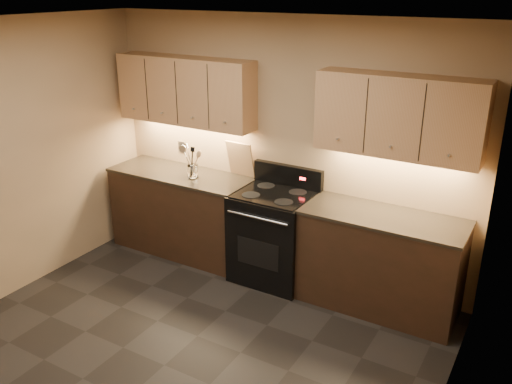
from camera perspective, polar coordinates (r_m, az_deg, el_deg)
floor at (r=4.62m, az=-9.62°, el=-17.54°), size 4.00×4.00×0.00m
ceiling at (r=3.63m, az=-12.21°, el=16.53°), size 4.00×4.00×0.00m
wall_back at (r=5.50m, az=2.91°, el=4.64°), size 4.00×0.04×2.60m
wall_right at (r=3.14m, az=18.68°, el=-10.04°), size 0.04×4.00×2.60m
counter_left at (r=6.12m, az=-7.73°, el=-2.10°), size 1.62×0.62×0.93m
counter_right at (r=5.15m, az=12.93°, el=-7.17°), size 1.46×0.62×0.93m
stove at (r=5.50m, az=1.94°, el=-4.53°), size 0.76×0.68×1.14m
upper_cab_left at (r=5.84m, az=-7.47°, el=10.52°), size 1.60×0.30×0.70m
upper_cab_right at (r=4.82m, az=14.79°, el=7.72°), size 1.44×0.30×0.70m
outlet_plate at (r=6.23m, az=-7.83°, el=4.73°), size 0.08×0.01×0.12m
utensil_crock at (r=5.77m, az=-6.68°, el=2.15°), size 0.14×0.14×0.14m
cutting_board at (r=5.74m, az=-1.65°, el=3.48°), size 0.31×0.13×0.39m
wooden_spoon at (r=5.76m, az=-6.91°, el=3.08°), size 0.15×0.13×0.29m
black_turner at (r=5.72m, az=-6.90°, el=3.18°), size 0.11×0.13×0.34m
steel_spatula at (r=5.71m, az=-6.52°, el=3.40°), size 0.23×0.13×0.38m
steel_skimmer at (r=5.70m, az=-6.50°, el=3.21°), size 0.23×0.10×0.35m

